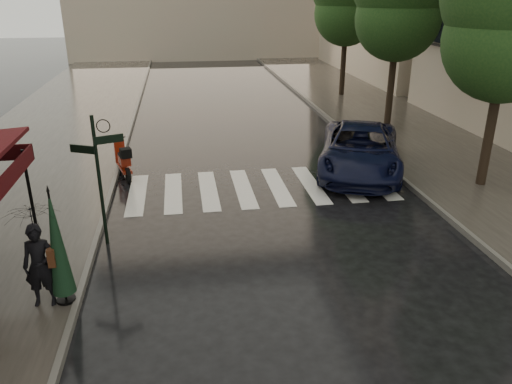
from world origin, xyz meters
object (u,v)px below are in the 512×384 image
object	(u,v)px
parasol_back	(57,243)
scooter	(124,161)
parked_car	(360,149)
pedestrian_with_umbrella	(33,226)

from	to	relation	value
parasol_back	scooter	bearing A→B (deg)	86.15
parked_car	parasol_back	xyz separation A→B (m)	(-8.07, -6.44, 0.61)
parked_car	parasol_back	world-z (taller)	parasol_back
scooter	parasol_back	world-z (taller)	parasol_back
pedestrian_with_umbrella	scooter	size ratio (longest dim) A/B	1.41
parked_car	parasol_back	distance (m)	10.35
scooter	parked_car	size ratio (longest dim) A/B	0.32
parasol_back	parked_car	bearing A→B (deg)	38.59
scooter	parasol_back	size ratio (longest dim) A/B	0.75
scooter	parked_car	distance (m)	7.63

